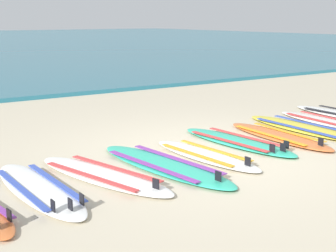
% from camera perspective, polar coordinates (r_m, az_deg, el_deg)
% --- Properties ---
extents(ground_plane, '(80.00, 80.00, 0.00)m').
position_cam_1_polar(ground_plane, '(6.68, 5.11, -3.28)').
color(ground_plane, '#C1B599').
extents(surfboard_2, '(0.60, 2.14, 0.18)m').
position_cam_1_polar(surfboard_2, '(5.41, -15.00, -7.12)').
color(surfboard_2, white).
rests_on(surfboard_2, ground).
extents(surfboard_3, '(1.10, 2.23, 0.18)m').
position_cam_1_polar(surfboard_3, '(5.71, -7.72, -5.75)').
color(surfboard_3, white).
rests_on(surfboard_3, ground).
extents(surfboard_4, '(0.89, 2.43, 0.18)m').
position_cam_1_polar(surfboard_4, '(6.03, -0.49, -4.62)').
color(surfboard_4, '#2DB793').
rests_on(surfboard_4, ground).
extents(surfboard_5, '(0.66, 1.95, 0.18)m').
position_cam_1_polar(surfboard_5, '(6.48, 4.42, -3.44)').
color(surfboard_5, white).
rests_on(surfboard_5, ground).
extents(surfboard_6, '(0.73, 2.20, 0.18)m').
position_cam_1_polar(surfboard_6, '(7.23, 8.14, -1.82)').
color(surfboard_6, '#2DB793').
rests_on(surfboard_6, ground).
extents(surfboard_7, '(0.61, 2.15, 0.18)m').
position_cam_1_polar(surfboard_7, '(7.70, 12.89, -1.14)').
color(surfboard_7, orange).
rests_on(surfboard_7, ground).
extents(surfboard_8, '(0.61, 2.43, 0.18)m').
position_cam_1_polar(surfboard_8, '(8.35, 15.72, -0.23)').
color(surfboard_8, yellow).
rests_on(surfboard_8, ground).
extents(surfboard_9, '(0.60, 2.06, 0.18)m').
position_cam_1_polar(surfboard_9, '(9.02, 17.91, 0.56)').
color(surfboard_9, silver).
rests_on(surfboard_9, ground).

